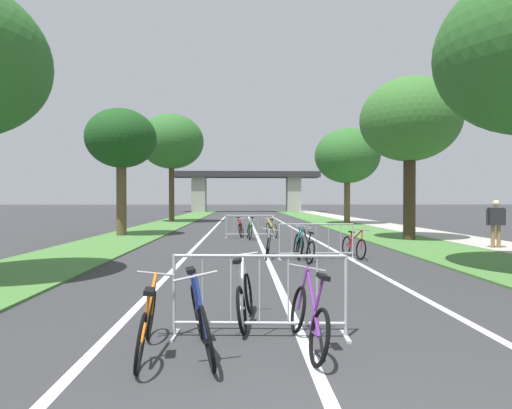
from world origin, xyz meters
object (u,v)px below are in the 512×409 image
(crowd_barrier_nearest, at_px, (260,296))
(pedestrian_in_red_jacket, at_px, (496,220))
(bicycle_blue_4, at_px, (201,320))
(bicycle_orange_8, at_px, (147,324))
(crowd_barrier_second, at_px, (316,242))
(bicycle_silver_2, at_px, (268,245))
(bicycle_teal_5, at_px, (298,245))
(bicycle_white_6, at_px, (245,298))
(tree_right_maple_mid, at_px, (410,121))
(bicycle_black_3, at_px, (305,249))
(bicycle_green_9, at_px, (250,230))
(bicycle_red_10, at_px, (354,246))
(bicycle_purple_7, at_px, (308,318))
(bicycle_yellow_1, at_px, (271,229))
(tree_left_cypress_far, at_px, (171,142))
(bicycle_red_0, at_px, (241,229))
(tree_left_oak_mid, at_px, (121,140))
(crowd_barrier_third, at_px, (250,227))
(tree_right_pine_far, at_px, (347,156))

(crowd_barrier_nearest, xyz_separation_m, pedestrian_in_red_jacket, (8.61, 8.54, 0.54))
(bicycle_blue_4, bearing_deg, bicycle_orange_8, -11.31)
(crowd_barrier_second, relative_size, bicycle_silver_2, 1.30)
(bicycle_teal_5, bearing_deg, bicycle_white_6, 76.28)
(bicycle_white_6, bearing_deg, crowd_barrier_nearest, -66.54)
(tree_right_maple_mid, xyz_separation_m, bicycle_black_3, (-5.36, -5.58, -4.75))
(tree_right_maple_mid, xyz_separation_m, bicycle_teal_5, (-5.44, -4.80, -4.72))
(bicycle_blue_4, xyz_separation_m, bicycle_green_9, (0.83, 13.13, 0.01))
(crowd_barrier_second, xyz_separation_m, bicycle_red_10, (1.20, 0.36, -0.18))
(crowd_barrier_nearest, bearing_deg, pedestrian_in_red_jacket, 44.74)
(bicycle_white_6, bearing_deg, bicycle_black_3, 78.76)
(tree_right_maple_mid, distance_m, bicycle_red_10, 7.75)
(crowd_barrier_nearest, bearing_deg, bicycle_purple_7, -34.21)
(bicycle_yellow_1, relative_size, bicycle_teal_5, 0.96)
(bicycle_orange_8, bearing_deg, bicycle_blue_4, -6.02)
(tree_left_cypress_far, relative_size, bicycle_green_9, 5.01)
(tree_right_maple_mid, height_order, pedestrian_in_red_jacket, tree_right_maple_mid)
(crowd_barrier_second, distance_m, bicycle_teal_5, 0.62)
(bicycle_silver_2, xyz_separation_m, bicycle_green_9, (-0.45, 5.59, 0.02))
(tree_left_cypress_far, bearing_deg, bicycle_white_6, -78.00)
(bicycle_blue_4, distance_m, bicycle_orange_8, 0.60)
(tree_right_maple_mid, xyz_separation_m, bicycle_red_10, (-3.76, -4.81, -4.77))
(bicycle_silver_2, height_order, bicycle_red_10, bicycle_silver_2)
(bicycle_yellow_1, bearing_deg, tree_right_maple_mid, -32.45)
(bicycle_yellow_1, xyz_separation_m, bicycle_orange_8, (-2.48, -14.26, -0.01))
(crowd_barrier_nearest, height_order, bicycle_red_0, crowd_barrier_nearest)
(tree_right_maple_mid, relative_size, bicycle_green_9, 4.12)
(tree_left_oak_mid, xyz_separation_m, pedestrian_in_red_jacket, (14.59, -5.82, -3.56))
(crowd_barrier_third, distance_m, bicycle_purple_7, 13.54)
(crowd_barrier_third, relative_size, bicycle_black_3, 1.33)
(crowd_barrier_third, height_order, bicycle_yellow_1, crowd_barrier_third)
(bicycle_blue_4, relative_size, bicycle_orange_8, 1.04)
(tree_left_cypress_far, height_order, bicycle_red_0, tree_left_cypress_far)
(tree_right_pine_far, relative_size, bicycle_silver_2, 3.92)
(tree_right_pine_far, height_order, bicycle_yellow_1, tree_right_pine_far)
(tree_right_maple_mid, height_order, bicycle_red_0, tree_right_maple_mid)
(crowd_barrier_third, distance_m, bicycle_white_6, 12.57)
(bicycle_black_3, bearing_deg, bicycle_silver_2, 130.90)
(bicycle_yellow_1, height_order, bicycle_orange_8, bicycle_yellow_1)
(bicycle_teal_5, distance_m, bicycle_white_6, 6.58)
(bicycle_white_6, bearing_deg, tree_right_maple_mid, 63.66)
(tree_left_cypress_far, bearing_deg, bicycle_red_10, -65.55)
(tree_right_pine_far, relative_size, crowd_barrier_third, 3.03)
(crowd_barrier_nearest, relative_size, bicycle_orange_8, 1.40)
(bicycle_teal_5, xyz_separation_m, bicycle_purple_7, (-0.93, -7.33, -0.04))
(crowd_barrier_third, distance_m, bicycle_orange_8, 13.75)
(bicycle_green_9, distance_m, bicycle_red_10, 6.43)
(bicycle_orange_8, bearing_deg, bicycle_teal_5, 62.78)
(bicycle_green_9, bearing_deg, bicycle_red_10, -66.63)
(bicycle_red_0, bearing_deg, tree_left_oak_mid, 179.04)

